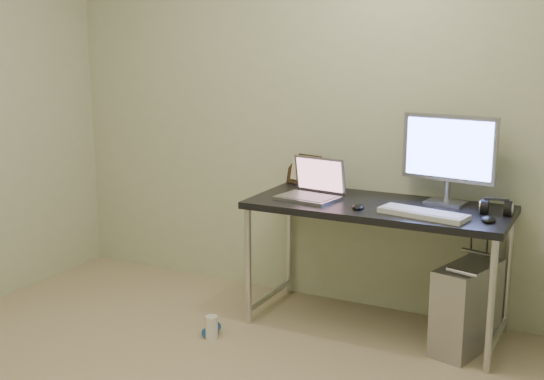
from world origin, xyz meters
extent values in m
cube|color=beige|center=(0.00, 1.75, 1.25)|extent=(3.50, 0.02, 2.50)
cube|color=black|center=(0.61, 1.43, 0.73)|extent=(1.47, 0.64, 0.04)
cylinder|color=silver|center=(-0.09, 1.15, 0.35)|extent=(0.04, 0.04, 0.71)
cylinder|color=silver|center=(-0.09, 1.71, 0.35)|extent=(0.04, 0.04, 0.71)
cylinder|color=silver|center=(1.30, 1.15, 0.35)|extent=(0.04, 0.04, 0.71)
cylinder|color=silver|center=(1.30, 1.71, 0.35)|extent=(0.04, 0.04, 0.71)
cylinder|color=silver|center=(-0.09, 1.43, 0.08)|extent=(0.04, 0.56, 0.04)
cylinder|color=silver|center=(1.30, 1.43, 0.08)|extent=(0.04, 0.56, 0.04)
cube|color=#ADADB2|center=(1.14, 1.38, 0.24)|extent=(0.32, 0.50, 0.48)
cylinder|color=#9E9CA3|center=(1.14, 1.18, 0.50)|extent=(0.17, 0.07, 0.02)
cylinder|color=#9E9CA3|center=(1.14, 1.57, 0.50)|extent=(0.17, 0.07, 0.02)
cylinder|color=black|center=(1.09, 1.70, 0.40)|extent=(0.01, 0.16, 0.69)
cylinder|color=black|center=(1.18, 1.68, 0.38)|extent=(0.02, 0.11, 0.71)
cylinder|color=red|center=(-0.19, 0.88, 0.06)|extent=(0.08, 0.08, 0.12)
cylinder|color=white|center=(-0.17, 0.86, 0.07)|extent=(0.08, 0.08, 0.13)
cylinder|color=#2453AE|center=(-0.19, 0.89, 0.03)|extent=(0.07, 0.12, 0.07)
cube|color=#9E9CA3|center=(0.20, 1.35, 0.76)|extent=(0.37, 0.29, 0.02)
cube|color=gray|center=(0.20, 1.35, 0.77)|extent=(0.32, 0.24, 0.00)
cube|color=gray|center=(0.22, 1.48, 0.88)|extent=(0.34, 0.10, 0.22)
cube|color=#7E505B|center=(0.22, 1.48, 0.88)|extent=(0.31, 0.08, 0.19)
cube|color=#9E9CA3|center=(0.95, 1.60, 0.76)|extent=(0.24, 0.19, 0.02)
cylinder|color=#9E9CA3|center=(0.95, 1.62, 0.82)|extent=(0.04, 0.04, 0.12)
cube|color=#9E9CA3|center=(0.95, 1.61, 1.07)|extent=(0.54, 0.11, 0.37)
cube|color=#6079FD|center=(0.95, 1.59, 1.07)|extent=(0.49, 0.08, 0.32)
cube|color=silver|center=(0.91, 1.27, 0.76)|extent=(0.49, 0.24, 0.03)
ellipsoid|color=black|center=(1.23, 1.31, 0.77)|extent=(0.08, 0.12, 0.04)
ellipsoid|color=black|center=(0.54, 1.27, 0.77)|extent=(0.09, 0.12, 0.04)
cylinder|color=black|center=(1.18, 1.49, 0.78)|extent=(0.05, 0.10, 0.10)
cylinder|color=black|center=(1.30, 1.49, 0.78)|extent=(0.05, 0.10, 0.10)
cube|color=black|center=(1.24, 1.49, 0.83)|extent=(0.13, 0.03, 0.01)
cube|color=black|center=(0.01, 1.72, 0.85)|extent=(0.26, 0.14, 0.20)
cylinder|color=silver|center=(0.17, 1.67, 0.79)|extent=(0.01, 0.01, 0.09)
cylinder|color=silver|center=(0.17, 1.67, 0.85)|extent=(0.04, 0.04, 0.04)
camera|label=1|loc=(1.77, -2.21, 1.65)|focal=45.00mm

